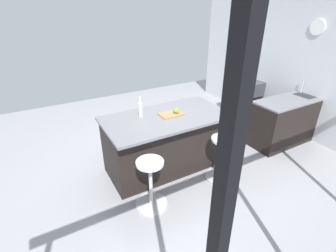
# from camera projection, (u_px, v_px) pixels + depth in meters

# --- Properties ---
(ground_plane) EXTENTS (7.68, 7.68, 0.00)m
(ground_plane) POSITION_uv_depth(u_px,v_px,m) (169.00, 161.00, 4.37)
(ground_plane) COLOR gray
(interior_partition_left) EXTENTS (0.15, 5.45, 2.70)m
(interior_partition_left) POSITION_uv_depth(u_px,v_px,m) (293.00, 66.00, 5.08)
(interior_partition_left) COLOR silver
(interior_partition_left) RESTS_ON ground_plane
(sink_cabinet) EXTENTS (1.96, 0.60, 1.17)m
(sink_cabinet) POSITION_uv_depth(u_px,v_px,m) (294.00, 118.00, 4.93)
(sink_cabinet) COLOR black
(sink_cabinet) RESTS_ON ground_plane
(oven_range) EXTENTS (0.60, 0.61, 0.86)m
(oven_range) POSITION_uv_depth(u_px,v_px,m) (245.00, 99.00, 5.97)
(oven_range) COLOR #38383D
(oven_range) RESTS_ON ground_plane
(kitchen_island) EXTENTS (1.92, 1.04, 0.95)m
(kitchen_island) POSITION_uv_depth(u_px,v_px,m) (165.00, 142.00, 4.03)
(kitchen_island) COLOR black
(kitchen_island) RESTS_ON ground_plane
(stool_by_window) EXTENTS (0.44, 0.44, 0.72)m
(stool_by_window) POSITION_uv_depth(u_px,v_px,m) (221.00, 160.00, 3.82)
(stool_by_window) COLOR #B7B7BC
(stool_by_window) RESTS_ON ground_plane
(stool_middle) EXTENTS (0.44, 0.44, 0.72)m
(stool_middle) POSITION_uv_depth(u_px,v_px,m) (151.00, 185.00, 3.28)
(stool_middle) COLOR #B7B7BC
(stool_middle) RESTS_ON ground_plane
(cutting_board) EXTENTS (0.36, 0.24, 0.02)m
(cutting_board) POSITION_uv_depth(u_px,v_px,m) (171.00, 114.00, 3.83)
(cutting_board) COLOR olive
(cutting_board) RESTS_ON kitchen_island
(apple_green) EXTENTS (0.09, 0.09, 0.09)m
(apple_green) POSITION_uv_depth(u_px,v_px,m) (176.00, 111.00, 3.82)
(apple_green) COLOR #609E2D
(apple_green) RESTS_ON cutting_board
(water_bottle) EXTENTS (0.06, 0.06, 0.31)m
(water_bottle) POSITION_uv_depth(u_px,v_px,m) (140.00, 109.00, 3.73)
(water_bottle) COLOR silver
(water_bottle) RESTS_ON kitchen_island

